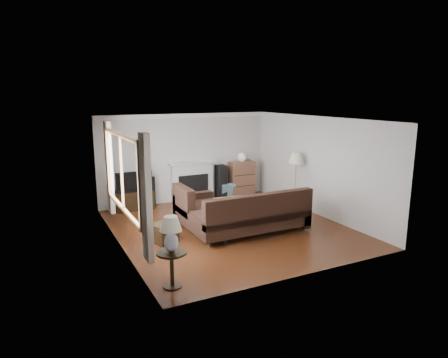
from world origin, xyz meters
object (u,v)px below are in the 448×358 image
tv_stand (134,200)px  floor_lamp (295,181)px  sectional_sofa (251,213)px  side_table (172,269)px  bookshelf (242,179)px  coffee_table (227,207)px

tv_stand → floor_lamp: size_ratio=0.65×
sectional_sofa → floor_lamp: size_ratio=1.82×
side_table → bookshelf: bearing=50.5°
tv_stand → bookshelf: (3.31, 0.04, 0.27)m
tv_stand → coffee_table: bearing=-38.7°
bookshelf → sectional_sofa: size_ratio=0.37×
bookshelf → floor_lamp: 2.07m
bookshelf → sectional_sofa: 3.37m
bookshelf → coffee_table: bookshelf is taller
sectional_sofa → side_table: sectional_sofa is taller
bookshelf → side_table: 6.08m
tv_stand → bookshelf: bookshelf is taller
side_table → tv_stand: bearing=83.3°
coffee_table → side_table: bearing=-124.1°
side_table → sectional_sofa: bearing=34.4°
tv_stand → floor_lamp: 4.32m
tv_stand → coffee_table: 2.55m
bookshelf → floor_lamp: (0.51, -1.99, 0.25)m
sectional_sofa → coffee_table: (0.13, 1.41, -0.25)m
sectional_sofa → floor_lamp: (1.96, 1.04, 0.32)m
sectional_sofa → tv_stand: bearing=121.8°
bookshelf → coffee_table: bearing=-129.1°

